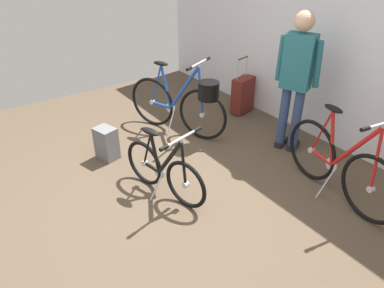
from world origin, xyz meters
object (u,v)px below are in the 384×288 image
object	(u,v)px
backpack_on_floor	(107,143)
folding_bike_foreground	(164,170)
display_bike_left	(339,164)
rolling_suitcase	(243,95)
visitor_near_wall	(296,76)
display_bike_right	(184,102)

from	to	relation	value
backpack_on_floor	folding_bike_foreground	bearing A→B (deg)	10.90
display_bike_left	rolling_suitcase	bearing A→B (deg)	163.91
folding_bike_foreground	rolling_suitcase	size ratio (longest dim) A/B	1.27
visitor_near_wall	backpack_on_floor	bearing A→B (deg)	-119.30
folding_bike_foreground	rolling_suitcase	world-z (taller)	rolling_suitcase
display_bike_right	folding_bike_foreground	bearing A→B (deg)	-43.10
folding_bike_foreground	rolling_suitcase	bearing A→B (deg)	117.16
folding_bike_foreground	display_bike_right	bearing A→B (deg)	136.90
display_bike_left	visitor_near_wall	world-z (taller)	visitor_near_wall
display_bike_left	display_bike_right	bearing A→B (deg)	-165.82
display_bike_left	visitor_near_wall	size ratio (longest dim) A/B	0.86
display_bike_left	rolling_suitcase	distance (m)	2.12
rolling_suitcase	display_bike_right	bearing A→B (deg)	-86.99
display_bike_right	backpack_on_floor	distance (m)	1.12
display_bike_left	rolling_suitcase	world-z (taller)	display_bike_left
visitor_near_wall	rolling_suitcase	world-z (taller)	visitor_near_wall
display_bike_right	rolling_suitcase	size ratio (longest dim) A/B	1.64
display_bike_right	visitor_near_wall	xyz separation A→B (m)	(1.05, 0.82, 0.48)
folding_bike_foreground	backpack_on_floor	xyz separation A→B (m)	(-0.98, -0.19, -0.10)
backpack_on_floor	display_bike_right	bearing A→B (deg)	88.85
rolling_suitcase	backpack_on_floor	bearing A→B (deg)	-89.07
display_bike_right	visitor_near_wall	bearing A→B (deg)	38.10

